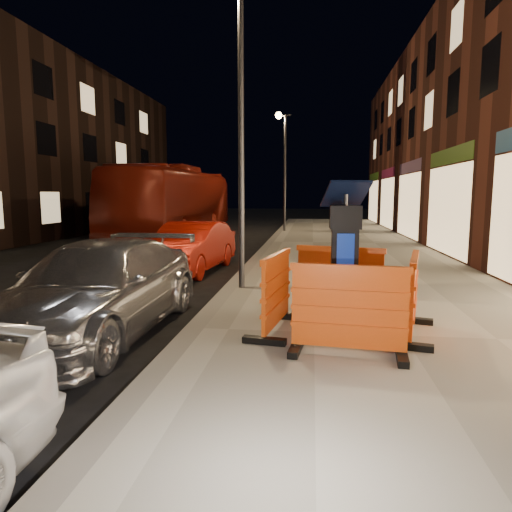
# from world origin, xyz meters

# --- Properties ---
(ground_plane) EXTENTS (120.00, 120.00, 0.00)m
(ground_plane) POSITION_xyz_m (0.00, 0.00, 0.00)
(ground_plane) COLOR black
(ground_plane) RESTS_ON ground
(sidewalk) EXTENTS (6.00, 60.00, 0.15)m
(sidewalk) POSITION_xyz_m (3.00, 0.00, 0.07)
(sidewalk) COLOR gray
(sidewalk) RESTS_ON ground
(kerb) EXTENTS (0.30, 60.00, 0.15)m
(kerb) POSITION_xyz_m (0.00, 0.00, 0.07)
(kerb) COLOR slate
(kerb) RESTS_ON ground
(parking_kiosk) EXTENTS (0.75, 0.75, 2.02)m
(parking_kiosk) POSITION_xyz_m (2.16, 0.04, 1.16)
(parking_kiosk) COLOR black
(parking_kiosk) RESTS_ON sidewalk
(barrier_front) EXTENTS (1.50, 0.76, 1.12)m
(barrier_front) POSITION_xyz_m (2.16, -0.91, 0.71)
(barrier_front) COLOR #E44F12
(barrier_front) RESTS_ON sidewalk
(barrier_back) EXTENTS (1.55, 0.94, 1.12)m
(barrier_back) POSITION_xyz_m (2.16, 0.99, 0.71)
(barrier_back) COLOR #E44F12
(barrier_back) RESTS_ON sidewalk
(barrier_kerbside) EXTENTS (0.83, 1.52, 1.12)m
(barrier_kerbside) POSITION_xyz_m (1.21, 0.04, 0.71)
(barrier_kerbside) COLOR #E44F12
(barrier_kerbside) RESTS_ON sidewalk
(barrier_bldgside) EXTENTS (0.92, 1.54, 1.12)m
(barrier_bldgside) POSITION_xyz_m (3.11, 0.04, 0.71)
(barrier_bldgside) COLOR #E44F12
(barrier_bldgside) RESTS_ON sidewalk
(car_silver) EXTENTS (2.11, 4.84, 1.39)m
(car_silver) POSITION_xyz_m (-1.49, 0.07, 0.00)
(car_silver) COLOR silver
(car_silver) RESTS_ON ground
(car_red) EXTENTS (1.80, 4.23, 1.36)m
(car_red) POSITION_xyz_m (-1.56, 5.63, 0.00)
(car_red) COLOR #A11409
(car_red) RESTS_ON ground
(bus_doubledecker) EXTENTS (3.01, 12.27, 3.41)m
(bus_doubledecker) POSITION_xyz_m (-5.06, 15.84, 0.00)
(bus_doubledecker) COLOR maroon
(bus_doubledecker) RESTS_ON ground
(street_lamp_mid) EXTENTS (0.12, 0.12, 6.00)m
(street_lamp_mid) POSITION_xyz_m (0.25, 3.00, 3.15)
(street_lamp_mid) COLOR #3F3F44
(street_lamp_mid) RESTS_ON sidewalk
(street_lamp_far) EXTENTS (0.12, 0.12, 6.00)m
(street_lamp_far) POSITION_xyz_m (0.25, 18.00, 3.15)
(street_lamp_far) COLOR #3F3F44
(street_lamp_far) RESTS_ON sidewalk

